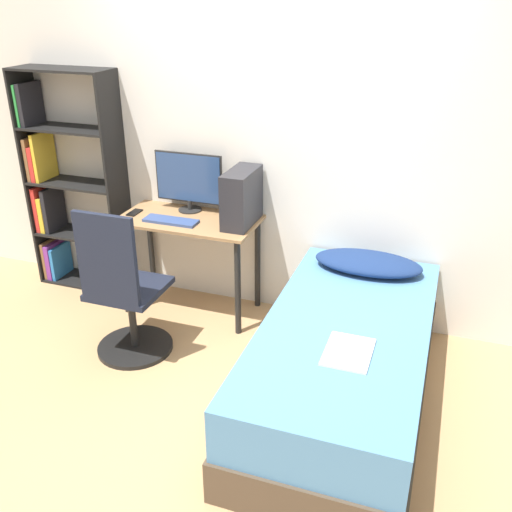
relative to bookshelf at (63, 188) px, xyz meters
name	(u,v)px	position (x,y,z in m)	size (l,w,h in m)	color
ground_plane	(198,408)	(1.69, -1.18, -0.82)	(14.00, 14.00, 0.00)	tan
wall_back	(270,148)	(1.69, 0.17, 0.43)	(8.00, 0.05, 2.50)	silver
desk	(190,235)	(1.16, -0.11, -0.20)	(1.02, 0.52, 0.75)	#997047
bookshelf	(63,188)	(0.00, 0.00, 0.00)	(0.78, 0.30, 1.75)	black
office_chair	(125,300)	(1.02, -0.82, -0.40)	(0.52, 0.52, 1.07)	black
bed	(343,364)	(2.48, -0.82, -0.55)	(0.94, 1.94, 0.55)	#4C3D2D
pillow	(368,263)	(2.48, -0.11, -0.22)	(0.72, 0.36, 0.11)	navy
magazine	(348,352)	(2.54, -1.11, -0.27)	(0.24, 0.32, 0.01)	silver
monitor	(189,180)	(1.10, 0.05, 0.17)	(0.53, 0.18, 0.44)	black
keyboard	(171,221)	(1.07, -0.22, -0.06)	(0.40, 0.13, 0.02)	#33477A
pc_tower	(242,197)	(1.56, -0.07, 0.13)	(0.18, 0.40, 0.39)	#232328
phone	(135,213)	(0.73, -0.14, -0.07)	(0.07, 0.14, 0.01)	black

